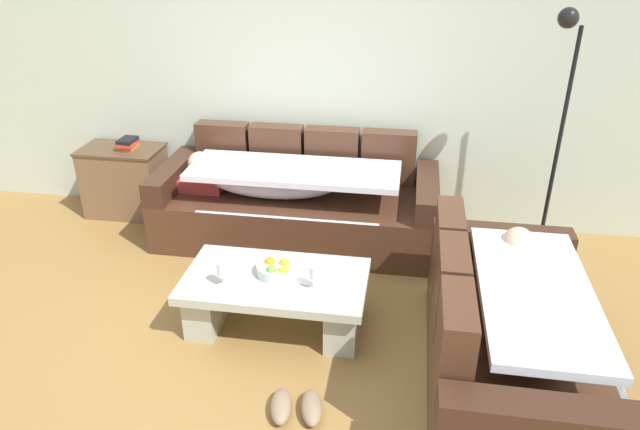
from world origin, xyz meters
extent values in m
plane|color=olive|center=(0.00, 0.00, 0.00)|extent=(14.00, 14.00, 0.00)
cube|color=beige|center=(0.00, 2.15, 1.35)|extent=(9.00, 0.10, 2.70)
cube|color=#482A1C|center=(0.07, 1.60, 0.21)|extent=(2.32, 0.92, 0.42)
cube|color=#482A1C|center=(-0.67, 1.98, 0.65)|extent=(0.46, 0.16, 0.46)
cube|color=#482A1C|center=(-0.18, 1.98, 0.65)|extent=(0.46, 0.16, 0.46)
cube|color=#482A1C|center=(0.31, 1.98, 0.65)|extent=(0.46, 0.16, 0.46)
cube|color=#482A1C|center=(0.80, 1.98, 0.65)|extent=(0.46, 0.16, 0.46)
cube|color=#392216|center=(-1.00, 1.60, 0.52)|extent=(0.18, 0.92, 0.20)
cube|color=#392216|center=(1.14, 1.60, 0.52)|extent=(0.18, 0.92, 0.20)
cube|color=#B23838|center=(-0.73, 1.59, 0.47)|extent=(0.36, 0.28, 0.11)
sphere|color=#936B4C|center=(-0.73, 1.55, 0.64)|extent=(0.21, 0.21, 0.21)
sphere|color=#CCB793|center=(-0.73, 1.55, 0.67)|extent=(0.20, 0.20, 0.20)
ellipsoid|color=silver|center=(-0.11, 1.55, 0.56)|extent=(1.10, 0.44, 0.28)
cube|color=silver|center=(0.07, 1.53, 0.66)|extent=(1.70, 0.60, 0.05)
cube|color=silver|center=(0.07, 1.16, 0.23)|extent=(1.44, 0.04, 0.38)
cube|color=#482A1C|center=(1.64, 0.05, 0.21)|extent=(0.92, 1.80, 0.42)
cube|color=#482A1C|center=(1.26, -0.43, 0.65)|extent=(0.16, 0.45, 0.46)
cube|color=#482A1C|center=(1.26, 0.05, 0.65)|extent=(0.16, 0.45, 0.46)
cube|color=#482A1C|center=(1.26, 0.53, 0.65)|extent=(0.16, 0.45, 0.46)
cube|color=#392216|center=(1.64, -0.76, 0.52)|extent=(0.92, 0.18, 0.20)
cube|color=#392216|center=(1.64, 0.86, 0.52)|extent=(0.92, 0.18, 0.20)
cube|color=#4C4C56|center=(1.65, 0.59, 0.47)|extent=(0.28, 0.36, 0.11)
sphere|color=beige|center=(1.69, 0.59, 0.64)|extent=(0.21, 0.21, 0.21)
sphere|color=#CCB793|center=(1.69, 0.59, 0.67)|extent=(0.20, 0.20, 0.20)
ellipsoid|color=silver|center=(1.69, -0.03, 0.56)|extent=(0.44, 0.88, 0.28)
cube|color=silver|center=(1.71, 0.05, 0.66)|extent=(0.60, 1.32, 0.05)
cube|color=silver|center=(2.08, 0.05, 0.23)|extent=(0.04, 1.12, 0.38)
cube|color=#B1B7A6|center=(0.17, 0.39, 0.35)|extent=(1.20, 0.68, 0.06)
cube|color=#B1B7A6|center=(-0.29, 0.39, 0.16)|extent=(0.20, 0.54, 0.32)
cube|color=#B1B7A6|center=(0.63, 0.39, 0.16)|extent=(0.20, 0.54, 0.32)
cylinder|color=silver|center=(0.18, 0.44, 0.42)|extent=(0.28, 0.28, 0.07)
sphere|color=#68A03B|center=(0.15, 0.37, 0.44)|extent=(0.08, 0.08, 0.08)
sphere|color=orange|center=(0.12, 0.46, 0.44)|extent=(0.08, 0.08, 0.08)
sphere|color=gold|center=(0.23, 0.37, 0.44)|extent=(0.08, 0.08, 0.08)
sphere|color=orange|center=(0.22, 0.46, 0.44)|extent=(0.08, 0.08, 0.08)
cylinder|color=silver|center=(-0.14, 0.24, 0.38)|extent=(0.06, 0.06, 0.01)
cylinder|color=silver|center=(-0.14, 0.24, 0.42)|extent=(0.01, 0.01, 0.07)
cylinder|color=silver|center=(-0.14, 0.24, 0.50)|extent=(0.07, 0.07, 0.08)
cylinder|color=silver|center=(0.44, 0.30, 0.38)|extent=(0.06, 0.06, 0.01)
cylinder|color=silver|center=(0.44, 0.30, 0.42)|extent=(0.01, 0.01, 0.07)
cylinder|color=silver|center=(0.44, 0.30, 0.50)|extent=(0.07, 0.07, 0.08)
cube|color=white|center=(0.41, 0.43, 0.39)|extent=(0.33, 0.28, 0.01)
cube|color=brown|center=(-1.59, 1.85, 0.31)|extent=(0.70, 0.42, 0.62)
cube|color=#503B28|center=(-1.59, 1.85, 0.63)|extent=(0.72, 0.44, 0.02)
cube|color=#B76623|center=(-1.52, 1.86, 0.66)|extent=(0.16, 0.17, 0.03)
cube|color=red|center=(-1.51, 1.85, 0.69)|extent=(0.15, 0.20, 0.03)
cube|color=black|center=(-1.51, 1.84, 0.72)|extent=(0.14, 0.19, 0.03)
cylinder|color=black|center=(2.08, 1.65, 0.01)|extent=(0.28, 0.28, 0.02)
cylinder|color=black|center=(2.08, 1.65, 0.92)|extent=(0.03, 0.03, 1.80)
sphere|color=black|center=(1.96, 1.55, 1.88)|extent=(0.14, 0.14, 0.14)
ellipsoid|color=#8C7259|center=(0.37, -0.39, 0.04)|extent=(0.17, 0.29, 0.09)
ellipsoid|color=#8C7259|center=(0.54, -0.37, 0.04)|extent=(0.18, 0.29, 0.09)
camera|label=1|loc=(0.97, -2.73, 2.45)|focal=32.71mm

